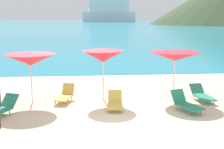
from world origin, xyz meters
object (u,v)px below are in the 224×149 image
umbrella_4 (175,56)px  umbrella_2 (30,60)px  lounge_chair_7 (65,95)px  lounge_chair_2 (202,95)px  lounge_chair_8 (115,102)px  cruise_ship (108,10)px  umbrella_3 (103,57)px  lounge_chair_4 (186,103)px

umbrella_4 → umbrella_2: bearing=-177.0°
umbrella_4 → lounge_chair_7: 4.99m
umbrella_4 → lounge_chair_2: 1.98m
umbrella_2 → lounge_chair_8: (3.34, -1.09, -1.55)m
umbrella_4 → cruise_ship: 252.86m
lounge_chair_2 → umbrella_3: bearing=168.5°
lounge_chair_2 → cruise_ship: bearing=83.0°
umbrella_2 → cruise_ship: bearing=85.1°
lounge_chair_7 → umbrella_4: bearing=17.8°
umbrella_4 → cruise_ship: size_ratio=0.05×
lounge_chair_2 → lounge_chair_8: lounge_chair_8 is taller
umbrella_4 → lounge_chair_8: umbrella_4 is taller
umbrella_2 → lounge_chair_2: umbrella_2 is taller
lounge_chair_4 → lounge_chair_7: size_ratio=1.04×
lounge_chair_2 → cruise_ship: 253.44m
umbrella_4 → cruise_ship: (15.62, 252.25, 8.07)m
umbrella_2 → umbrella_4: (6.07, 0.32, 0.03)m
umbrella_4 → lounge_chair_2: (1.06, -0.59, -1.57)m
umbrella_2 → lounge_chair_8: umbrella_2 is taller
umbrella_4 → lounge_chair_8: size_ratio=1.55×
umbrella_2 → lounge_chair_7: 2.03m
umbrella_2 → umbrella_4: umbrella_2 is taller
umbrella_2 → lounge_chair_2: 7.30m
lounge_chair_8 → umbrella_2: bearing=167.2°
lounge_chair_2 → lounge_chair_8: size_ratio=1.09×
umbrella_2 → lounge_chair_7: (1.34, 0.08, -1.52)m
lounge_chair_2 → lounge_chair_7: 5.80m
cruise_ship → lounge_chair_2: bearing=-97.1°
umbrella_3 → umbrella_4: bearing=0.4°
lounge_chair_4 → lounge_chair_8: size_ratio=1.00×
umbrella_3 → lounge_chair_4: bearing=-33.1°
umbrella_4 → lounge_chair_7: (-4.73, -0.24, -1.56)m
umbrella_4 → cruise_ship: cruise_ship is taller
umbrella_2 → cruise_ship: (21.69, 252.57, 8.10)m
lounge_chair_2 → lounge_chair_7: size_ratio=1.14×
umbrella_3 → umbrella_4: umbrella_3 is taller
lounge_chair_7 → cruise_ship: size_ratio=0.03×
umbrella_2 → cruise_ship: size_ratio=0.05×
lounge_chair_2 → cruise_ship: cruise_ship is taller
umbrella_4 → lounge_chair_7: size_ratio=1.61×
umbrella_3 → umbrella_4: size_ratio=0.92×
lounge_chair_7 → cruise_ship: bearing=100.3°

